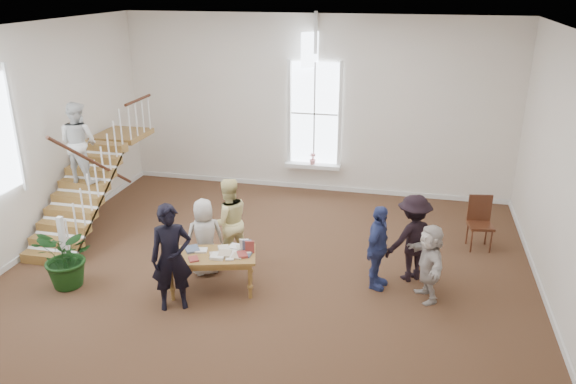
% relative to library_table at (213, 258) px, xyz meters
% --- Properties ---
extents(ground, '(10.00, 10.00, 0.00)m').
position_rel_library_table_xyz_m(ground, '(0.79, 1.06, -0.65)').
color(ground, '#4C351D').
rests_on(ground, ground).
extents(room_shell, '(10.49, 10.00, 10.00)m').
position_rel_library_table_xyz_m(room_shell, '(0.79, 5.45, -0.25)').
color(room_shell, silver).
rests_on(room_shell, ground).
extents(staircase, '(1.10, 4.10, 2.92)m').
position_rel_library_table_xyz_m(staircase, '(-3.55, 1.80, 0.97)').
color(staircase, brown).
rests_on(staircase, ground).
extents(library_table, '(1.71, 1.17, 0.79)m').
position_rel_library_table_xyz_m(library_table, '(0.00, 0.00, 0.00)').
color(library_table, brown).
rests_on(library_table, ground).
extents(police_officer, '(0.82, 0.71, 1.88)m').
position_rel_library_table_xyz_m(police_officer, '(-0.48, -0.66, 0.29)').
color(police_officer, black).
rests_on(police_officer, ground).
extents(elderly_woman, '(0.87, 0.80, 1.50)m').
position_rel_library_table_xyz_m(elderly_woman, '(-0.38, 0.59, 0.10)').
color(elderly_woman, beige).
rests_on(elderly_woman, ground).
extents(person_yellow, '(1.08, 1.04, 1.76)m').
position_rel_library_table_xyz_m(person_yellow, '(-0.08, 1.09, 0.23)').
color(person_yellow, '#F5E699').
rests_on(person_yellow, ground).
extents(woman_cluster_a, '(0.60, 1.00, 1.59)m').
position_rel_library_table_xyz_m(woman_cluster_a, '(2.83, 0.79, 0.14)').
color(woman_cluster_a, navy).
rests_on(woman_cluster_a, ground).
extents(woman_cluster_b, '(1.24, 1.15, 1.67)m').
position_rel_library_table_xyz_m(woman_cluster_b, '(3.43, 1.24, 0.19)').
color(woman_cluster_b, black).
rests_on(woman_cluster_b, ground).
extents(woman_cluster_c, '(0.84, 1.37, 1.41)m').
position_rel_library_table_xyz_m(woman_cluster_c, '(3.73, 0.59, 0.05)').
color(woman_cluster_c, beige).
rests_on(woman_cluster_c, ground).
extents(floor_plant, '(1.36, 1.29, 1.20)m').
position_rel_library_table_xyz_m(floor_plant, '(-2.61, -0.46, -0.05)').
color(floor_plant, '#143812').
rests_on(floor_plant, ground).
extents(side_chair, '(0.55, 0.55, 1.11)m').
position_rel_library_table_xyz_m(side_chair, '(4.77, 2.93, -0.02)').
color(side_chair, '#37180F').
rests_on(side_chair, ground).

